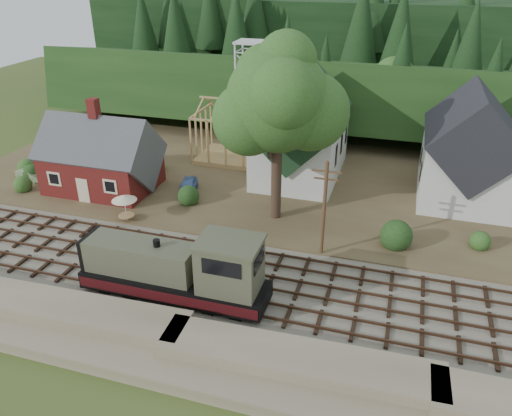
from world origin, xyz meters
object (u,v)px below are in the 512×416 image
(locomotive, at_px, (180,271))
(car_blue, at_px, (188,186))
(car_green, at_px, (31,175))
(car_red, at_px, (499,204))
(patio_set, at_px, (124,199))

(locomotive, relative_size, car_blue, 3.28)
(car_green, relative_size, car_red, 0.78)
(car_red, bearing_deg, car_blue, 107.82)
(car_blue, relative_size, patio_set, 1.61)
(car_red, height_order, patio_set, patio_set)
(car_green, bearing_deg, locomotive, -110.30)
(car_blue, bearing_deg, locomotive, -82.80)
(car_blue, relative_size, car_red, 0.89)
(patio_set, bearing_deg, car_green, 160.59)
(car_blue, distance_m, patio_set, 7.52)
(locomotive, height_order, car_green, locomotive)
(locomotive, bearing_deg, car_red, 42.09)
(locomotive, bearing_deg, car_green, 149.91)
(car_red, distance_m, patio_set, 33.65)
(car_green, distance_m, patio_set, 14.89)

